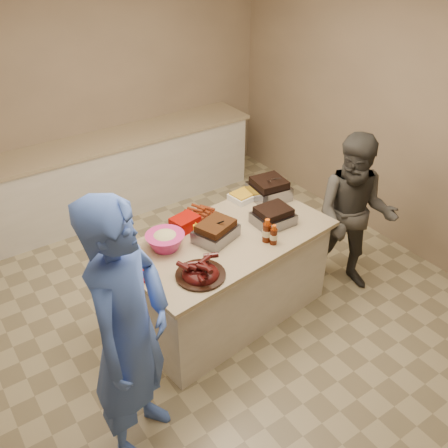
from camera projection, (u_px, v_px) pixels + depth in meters
room at (214, 312)px, 4.53m from camera, size 4.50×5.00×2.70m
back_counter at (109, 176)px, 5.80m from camera, size 3.60×0.64×0.90m
island at (227, 313)px, 4.52m from camera, size 1.85×1.13×0.83m
rib_platter at (201, 276)px, 3.64m from camera, size 0.40×0.40×0.15m
pulled_pork_tray at (216, 239)px, 4.04m from camera, size 0.40×0.35×0.10m
brisket_tray at (273, 223)px, 4.24m from camera, size 0.33×0.28×0.10m
roasting_pan at (268, 198)px, 4.61m from camera, size 0.36×0.36×0.13m
coleslaw_bowl at (166, 248)px, 3.94m from camera, size 0.35×0.35×0.21m
sausage_plate at (201, 218)px, 4.31m from camera, size 0.44×0.44×0.05m
mac_cheese_dish at (245, 198)px, 4.60m from camera, size 0.29×0.23×0.07m
bbq_bottle_a at (266, 241)px, 4.02m from camera, size 0.08×0.08×0.20m
bbq_bottle_b at (273, 244)px, 3.99m from camera, size 0.06×0.06×0.17m
mustard_bottle at (196, 236)px, 4.08m from camera, size 0.05×0.05×0.13m
sauce_bowl at (210, 234)px, 4.10m from camera, size 0.15×0.06×0.15m
plate_stack_large at (135, 266)px, 3.74m from camera, size 0.27×0.27×0.03m
plate_stack_small at (147, 276)px, 3.64m from camera, size 0.19×0.19×0.02m
plastic_cup at (123, 254)px, 3.87m from camera, size 0.11×0.10×0.10m
basket_stack at (185, 228)px, 4.18m from camera, size 0.25×0.20×0.11m
guest_blue at (144, 433)px, 3.49m from camera, size 1.72×1.94×0.46m
guest_gray at (343, 282)px, 4.88m from camera, size 1.65×1.56×0.58m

